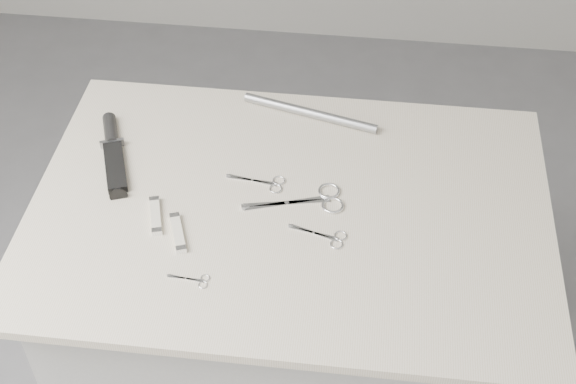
# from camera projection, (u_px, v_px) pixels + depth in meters

# --- Properties ---
(plinth) EXTENTS (0.90, 0.60, 0.90)m
(plinth) POSITION_uv_depth(u_px,v_px,m) (290.00, 348.00, 1.87)
(plinth) COLOR #B6B6B3
(plinth) RESTS_ON ground
(display_board) EXTENTS (1.00, 0.70, 0.02)m
(display_board) POSITION_uv_depth(u_px,v_px,m) (290.00, 210.00, 1.55)
(display_board) COLOR beige
(display_board) RESTS_ON plinth
(large_shears) EXTENTS (0.20, 0.10, 0.01)m
(large_shears) POSITION_uv_depth(u_px,v_px,m) (315.00, 200.00, 1.55)
(large_shears) COLOR white
(large_shears) RESTS_ON display_board
(embroidery_scissors_a) EXTENTS (0.11, 0.06, 0.00)m
(embroidery_scissors_a) POSITION_uv_depth(u_px,v_px,m) (327.00, 237.00, 1.48)
(embroidery_scissors_a) COLOR white
(embroidery_scissors_a) RESTS_ON display_board
(embroidery_scissors_b) EXTENTS (0.12, 0.05, 0.00)m
(embroidery_scissors_b) POSITION_uv_depth(u_px,v_px,m) (266.00, 183.00, 1.58)
(embroidery_scissors_b) COLOR white
(embroidery_scissors_b) RESTS_ON display_board
(tiny_scissors) EXTENTS (0.08, 0.03, 0.00)m
(tiny_scissors) POSITION_uv_depth(u_px,v_px,m) (194.00, 280.00, 1.41)
(tiny_scissors) COLOR white
(tiny_scissors) RESTS_ON display_board
(sheathed_knife) EXTENTS (0.11, 0.23, 0.03)m
(sheathed_knife) POSITION_uv_depth(u_px,v_px,m) (113.00, 150.00, 1.64)
(sheathed_knife) COLOR black
(sheathed_knife) RESTS_ON display_board
(pocket_knife_a) EXTENTS (0.05, 0.10, 0.01)m
(pocket_knife_a) POSITION_uv_depth(u_px,v_px,m) (178.00, 233.00, 1.48)
(pocket_knife_a) COLOR silver
(pocket_knife_a) RESTS_ON display_board
(pocket_knife_b) EXTENTS (0.05, 0.10, 0.01)m
(pocket_knife_b) POSITION_uv_depth(u_px,v_px,m) (156.00, 215.00, 1.51)
(pocket_knife_b) COLOR silver
(pocket_knife_b) RESTS_ON display_board
(metal_rail) EXTENTS (0.30, 0.10, 0.02)m
(metal_rail) POSITION_uv_depth(u_px,v_px,m) (310.00, 113.00, 1.73)
(metal_rail) COLOR #9A9DA2
(metal_rail) RESTS_ON display_board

